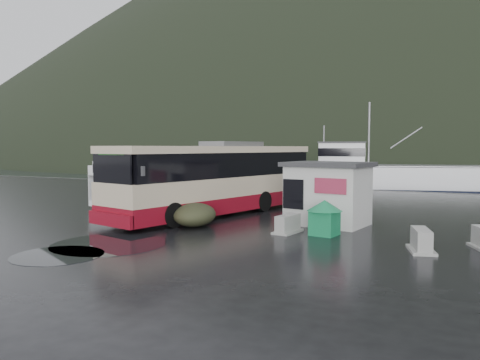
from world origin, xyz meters
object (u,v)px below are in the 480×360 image
at_px(waste_bin_left, 197,219).
at_px(fishing_trawler, 396,183).
at_px(dome_tent, 195,226).
at_px(ticket_kiosk, 327,225).
at_px(white_van, 147,206).
at_px(waste_bin_right, 324,235).
at_px(jersey_barrier_a, 288,233).
at_px(coach_bus, 219,214).
at_px(jersey_barrier_b, 421,251).

xyz_separation_m(waste_bin_left, fishing_trawler, (5.59, 29.25, 0.00)).
bearing_deg(dome_tent, fishing_trawler, 81.50).
height_order(ticket_kiosk, fishing_trawler, fishing_trawler).
relative_size(white_van, waste_bin_right, 4.68).
distance_m(waste_bin_right, dome_tent, 5.84).
relative_size(dome_tent, ticket_kiosk, 0.71).
xyz_separation_m(white_van, ticket_kiosk, (11.70, -2.06, 0.00)).
bearing_deg(waste_bin_right, dome_tent, -176.13).
relative_size(waste_bin_left, jersey_barrier_a, 0.95).
height_order(dome_tent, fishing_trawler, fishing_trawler).
relative_size(waste_bin_right, dome_tent, 0.54).
bearing_deg(fishing_trawler, jersey_barrier_a, -104.22).
bearing_deg(dome_tent, coach_bus, 102.76).
height_order(waste_bin_left, waste_bin_right, waste_bin_right).
xyz_separation_m(waste_bin_right, dome_tent, (-5.82, -0.39, 0.00)).
height_order(white_van, waste_bin_left, white_van).
bearing_deg(waste_bin_left, ticket_kiosk, 10.77).
distance_m(waste_bin_right, fishing_trawler, 30.67).
height_order(white_van, waste_bin_right, white_van).
xyz_separation_m(waste_bin_right, jersey_barrier_b, (3.75, -1.47, 0.00)).
relative_size(waste_bin_left, dome_tent, 0.54).
distance_m(coach_bus, waste_bin_right, 7.55).
bearing_deg(fishing_trawler, waste_bin_right, -101.42).
xyz_separation_m(coach_bus, fishing_trawler, (5.52, 27.17, 0.00)).
bearing_deg(white_van, coach_bus, 1.19).
relative_size(dome_tent, jersey_barrier_a, 1.76).
bearing_deg(waste_bin_left, coach_bus, 87.95).
distance_m(white_van, jersey_barrier_b, 17.16).
height_order(coach_bus, fishing_trawler, fishing_trawler).
bearing_deg(ticket_kiosk, waste_bin_right, -68.60).
bearing_deg(jersey_barrier_a, dome_tent, -176.86).
bearing_deg(waste_bin_right, fishing_trawler, 92.21).
distance_m(white_van, fishing_trawler, 28.28).
xyz_separation_m(dome_tent, fishing_trawler, (4.64, 31.04, 0.00)).
bearing_deg(coach_bus, jersey_barrier_a, -21.48).
relative_size(jersey_barrier_a, fishing_trawler, 0.06).
bearing_deg(white_van, ticket_kiosk, 3.01).
relative_size(waste_bin_right, jersey_barrier_a, 0.95).
distance_m(dome_tent, fishing_trawler, 31.39).
distance_m(white_van, waste_bin_right, 13.12).
relative_size(ticket_kiosk, fishing_trawler, 0.16).
bearing_deg(waste_bin_left, dome_tent, -62.08).
bearing_deg(fishing_trawler, ticket_kiosk, -102.38).
bearing_deg(coach_bus, waste_bin_right, -13.95).
bearing_deg(white_van, jersey_barrier_b, -7.88).
relative_size(coach_bus, white_van, 2.05).
bearing_deg(waste_bin_right, waste_bin_left, 168.32).
bearing_deg(coach_bus, fishing_trawler, 91.99).
xyz_separation_m(waste_bin_right, ticket_kiosk, (-0.57, 2.58, 0.00)).
height_order(coach_bus, jersey_barrier_b, coach_bus).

